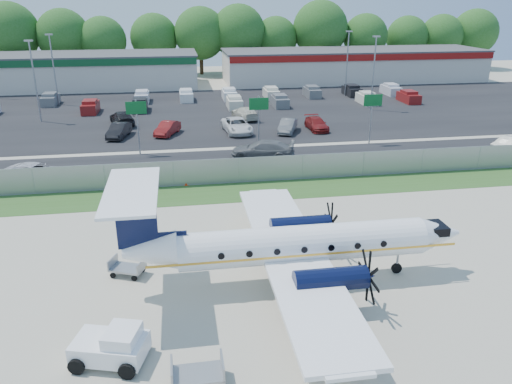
{
  "coord_description": "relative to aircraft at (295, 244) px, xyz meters",
  "views": [
    {
      "loc": [
        -4.54,
        -21.96,
        13.33
      ],
      "look_at": [
        0.0,
        6.0,
        2.3
      ],
      "focal_mm": 35.0,
      "sensor_mm": 36.0,
      "label": 1
    }
  ],
  "objects": [
    {
      "name": "ground",
      "position": [
        -0.84,
        0.75,
        -2.09
      ],
      "size": [
        170.0,
        170.0,
        0.0
      ],
      "primitive_type": "plane",
      "color": "#BCB59F",
      "rests_on": "ground"
    },
    {
      "name": "grass_verge",
      "position": [
        -0.84,
        12.75,
        -2.09
      ],
      "size": [
        170.0,
        4.0,
        0.02
      ],
      "primitive_type": "cube",
      "color": "#2D561E",
      "rests_on": "ground"
    },
    {
      "name": "access_road",
      "position": [
        -0.84,
        19.75,
        -2.08
      ],
      "size": [
        170.0,
        8.0,
        0.02
      ],
      "primitive_type": "cube",
      "color": "black",
      "rests_on": "ground"
    },
    {
      "name": "parking_lot",
      "position": [
        -0.84,
        40.75,
        -2.08
      ],
      "size": [
        170.0,
        32.0,
        0.02
      ],
      "primitive_type": "cube",
      "color": "black",
      "rests_on": "ground"
    },
    {
      "name": "perimeter_fence",
      "position": [
        -0.84,
        14.75,
        -1.09
      ],
      "size": [
        120.0,
        0.06,
        1.99
      ],
      "color": "gray",
      "rests_on": "ground"
    },
    {
      "name": "building_west",
      "position": [
        -24.84,
        62.73,
        0.54
      ],
      "size": [
        46.4,
        12.4,
        5.24
      ],
      "color": "silver",
      "rests_on": "ground"
    },
    {
      "name": "building_east",
      "position": [
        25.16,
        62.73,
        0.54
      ],
      "size": [
        44.4,
        12.4,
        5.24
      ],
      "color": "silver",
      "rests_on": "ground"
    },
    {
      "name": "sign_left",
      "position": [
        -8.84,
        23.66,
        1.52
      ],
      "size": [
        1.8,
        0.26,
        5.0
      ],
      "color": "gray",
      "rests_on": "ground"
    },
    {
      "name": "sign_mid",
      "position": [
        2.16,
        23.66,
        1.52
      ],
      "size": [
        1.8,
        0.26,
        5.0
      ],
      "color": "gray",
      "rests_on": "ground"
    },
    {
      "name": "sign_right",
      "position": [
        13.16,
        23.66,
        1.52
      ],
      "size": [
        1.8,
        0.26,
        5.0
      ],
      "color": "gray",
      "rests_on": "ground"
    },
    {
      "name": "light_pole_nw",
      "position": [
        -20.84,
        38.75,
        3.14
      ],
      "size": [
        0.9,
        0.35,
        9.09
      ],
      "color": "gray",
      "rests_on": "ground"
    },
    {
      "name": "light_pole_ne",
      "position": [
        19.16,
        38.75,
        3.14
      ],
      "size": [
        0.9,
        0.35,
        9.09
      ],
      "color": "gray",
      "rests_on": "ground"
    },
    {
      "name": "light_pole_sw",
      "position": [
        -20.84,
        48.75,
        3.14
      ],
      "size": [
        0.9,
        0.35,
        9.09
      ],
      "color": "gray",
      "rests_on": "ground"
    },
    {
      "name": "light_pole_se",
      "position": [
        19.16,
        48.75,
        3.14
      ],
      "size": [
        0.9,
        0.35,
        9.09
      ],
      "color": "gray",
      "rests_on": "ground"
    },
    {
      "name": "tree_line",
      "position": [
        -0.84,
        74.75,
        -2.09
      ],
      "size": [
        112.0,
        6.0,
        14.0
      ],
      "primitive_type": null,
      "color": "#225719",
      "rests_on": "ground"
    },
    {
      "name": "aircraft",
      "position": [
        0.0,
        0.0,
        0.0
      ],
      "size": [
        17.34,
        17.14,
        5.42
      ],
      "color": "white",
      "rests_on": "ground"
    },
    {
      "name": "pushback_tug",
      "position": [
        -8.33,
        -4.63,
        -1.38
      ],
      "size": [
        3.13,
        2.65,
        1.49
      ],
      "color": "white",
      "rests_on": "ground"
    },
    {
      "name": "baggage_cart_near",
      "position": [
        -8.31,
        1.99,
        -1.68
      ],
      "size": [
        1.97,
        1.61,
        0.89
      ],
      "color": "gray",
      "rests_on": "ground"
    },
    {
      "name": "baggage_cart_far",
      "position": [
        -5.15,
        -6.42,
        -1.62
      ],
      "size": [
        1.95,
        1.2,
        1.02
      ],
      "color": "gray",
      "rests_on": "ground"
    },
    {
      "name": "cone_port_wing",
      "position": [
        1.68,
        -3.86,
        -1.8
      ],
      "size": [
        0.43,
        0.43,
        0.61
      ],
      "color": "red",
      "rests_on": "ground"
    },
    {
      "name": "cone_starboard_wing",
      "position": [
        -4.95,
        14.85,
        -1.84
      ],
      "size": [
        0.37,
        0.37,
        0.53
      ],
      "color": "red",
      "rests_on": "ground"
    },
    {
      "name": "road_car_west",
      "position": [
        -16.45,
        17.69,
        -2.09
      ],
      "size": [
        5.5,
        3.84,
        1.4
      ],
      "primitive_type": "imported",
      "rotation": [
        0.0,
        0.0,
        1.24
      ],
      "color": "silver",
      "rests_on": "ground"
    },
    {
      "name": "road_car_mid",
      "position": [
        1.99,
        20.56,
        -2.09
      ],
      "size": [
        6.08,
        3.89,
        1.64
      ],
      "primitive_type": "imported",
      "rotation": [
        0.0,
        0.0,
        -1.88
      ],
      "color": "#595B5E",
      "rests_on": "ground"
    },
    {
      "name": "parked_car_a",
      "position": [
        -11.25,
        30.11,
        -2.09
      ],
      "size": [
        2.41,
        4.58,
        1.43
      ],
      "primitive_type": "imported",
      "rotation": [
        0.0,
        0.0,
        -0.21
      ],
      "color": "black",
      "rests_on": "ground"
    },
    {
      "name": "parked_car_b",
      "position": [
        -6.36,
        30.35,
        -2.09
      ],
      "size": [
        2.92,
        4.39,
        1.37
      ],
      "primitive_type": "imported",
      "rotation": [
        0.0,
        0.0,
        -0.39
      ],
      "color": "maroon",
      "rests_on": "ground"
    },
    {
      "name": "parked_car_c",
      "position": [
        0.9,
        30.14,
        -2.09
      ],
      "size": [
        3.1,
        5.73,
        1.52
      ],
      "primitive_type": "imported",
      "rotation": [
        0.0,
        0.0,
        0.11
      ],
      "color": "silver",
      "rests_on": "ground"
    },
    {
      "name": "parked_car_d",
      "position": [
        6.22,
        29.33,
        -2.09
      ],
      "size": [
        2.96,
        4.47,
        1.39
      ],
      "primitive_type": "imported",
      "rotation": [
        0.0,
        0.0,
        -0.39
      ],
      "color": "#595B5E",
      "rests_on": "ground"
    },
    {
      "name": "parked_car_e",
      "position": [
        9.55,
        29.91,
        -2.09
      ],
      "size": [
        1.91,
        4.54,
        1.31
      ],
      "primitive_type": "imported",
      "rotation": [
        0.0,
        0.0,
        0.02
      ],
      "color": "maroon",
      "rests_on": "ground"
    },
    {
      "name": "parked_car_f",
      "position": [
        -11.42,
        35.77,
        -2.09
      ],
      "size": [
        3.44,
        5.58,
        1.51
      ],
      "primitive_type": "imported",
      "rotation": [
        0.0,
        0.0,
        3.42
      ],
      "color": "black",
      "rests_on": "ground"
    },
    {
      "name": "parked_car_g",
      "position": [
        2.63,
        36.31,
        -2.09
      ],
      "size": [
        3.09,
        5.26,
        1.43
      ],
      "primitive_type": "imported",
      "rotation": [
        0.0,
        0.0,
        3.38
      ],
      "color": "beige",
      "rests_on": "ground"
    },
    {
      "name": "far_parking_rows",
      "position": [
        -0.84,
        45.75,
        -2.09
      ],
      "size": [
        56.0,
        10.0,
        1.6
      ],
      "primitive_type": null,
      "color": "gray",
      "rests_on": "ground"
    }
  ]
}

